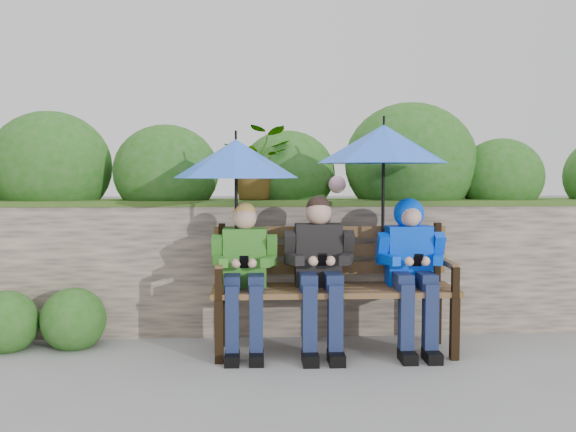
{
  "coord_description": "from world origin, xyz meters",
  "views": [
    {
      "loc": [
        -0.22,
        -4.23,
        1.24
      ],
      "look_at": [
        0.0,
        0.1,
        0.95
      ],
      "focal_mm": 40.0,
      "sensor_mm": 36.0,
      "label": 1
    }
  ],
  "objects_px": {
    "boy_middle": "(319,265)",
    "park_bench": "(333,279)",
    "umbrella_right": "(384,144)",
    "umbrella_left": "(236,159)",
    "boy_left": "(245,269)",
    "boy_right": "(411,260)"
  },
  "relations": [
    {
      "from": "boy_middle",
      "to": "boy_right",
      "type": "relative_size",
      "value": 1.02
    },
    {
      "from": "boy_right",
      "to": "umbrella_right",
      "type": "distance_m",
      "value": 0.83
    },
    {
      "from": "boy_right",
      "to": "umbrella_left",
      "type": "height_order",
      "value": "umbrella_left"
    },
    {
      "from": "park_bench",
      "to": "boy_middle",
      "type": "height_order",
      "value": "boy_middle"
    },
    {
      "from": "boy_left",
      "to": "boy_middle",
      "type": "bearing_deg",
      "value": -0.51
    },
    {
      "from": "boy_middle",
      "to": "umbrella_left",
      "type": "distance_m",
      "value": 0.93
    },
    {
      "from": "umbrella_right",
      "to": "boy_right",
      "type": "bearing_deg",
      "value": -14.84
    },
    {
      "from": "park_bench",
      "to": "boy_left",
      "type": "relative_size",
      "value": 1.6
    },
    {
      "from": "boy_right",
      "to": "boy_middle",
      "type": "bearing_deg",
      "value": -178.73
    },
    {
      "from": "boy_middle",
      "to": "park_bench",
      "type": "bearing_deg",
      "value": 36.17
    },
    {
      "from": "park_bench",
      "to": "boy_left",
      "type": "bearing_deg",
      "value": -173.51
    },
    {
      "from": "park_bench",
      "to": "boy_right",
      "type": "xyz_separation_m",
      "value": [
        0.54,
        -0.06,
        0.14
      ]
    },
    {
      "from": "park_bench",
      "to": "umbrella_left",
      "type": "distance_m",
      "value": 1.07
    },
    {
      "from": "boy_middle",
      "to": "umbrella_right",
      "type": "xyz_separation_m",
      "value": [
        0.45,
        0.07,
        0.83
      ]
    },
    {
      "from": "boy_left",
      "to": "umbrella_right",
      "type": "distance_m",
      "value": 1.29
    },
    {
      "from": "park_bench",
      "to": "boy_right",
      "type": "distance_m",
      "value": 0.56
    },
    {
      "from": "umbrella_right",
      "to": "boy_left",
      "type": "bearing_deg",
      "value": -176.39
    },
    {
      "from": "umbrella_left",
      "to": "umbrella_right",
      "type": "relative_size",
      "value": 0.91
    },
    {
      "from": "boy_right",
      "to": "park_bench",
      "type": "bearing_deg",
      "value": 173.63
    },
    {
      "from": "boy_left",
      "to": "boy_right",
      "type": "bearing_deg",
      "value": 0.48
    },
    {
      "from": "boy_middle",
      "to": "umbrella_left",
      "type": "xyz_separation_m",
      "value": [
        -0.57,
        0.06,
        0.73
      ]
    },
    {
      "from": "boy_left",
      "to": "umbrella_left",
      "type": "xyz_separation_m",
      "value": [
        -0.06,
        0.06,
        0.75
      ]
    }
  ]
}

